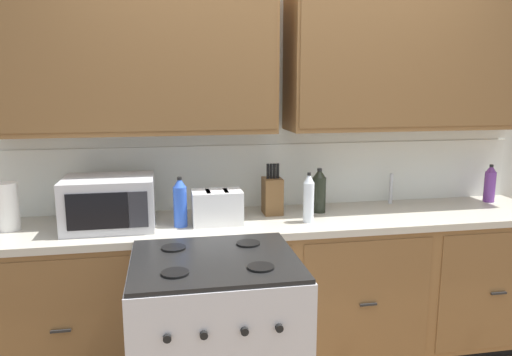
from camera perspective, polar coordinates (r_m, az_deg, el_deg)
name	(u,v)px	position (r m, az deg, el deg)	size (l,w,h in m)	color
wall_unit	(279,90)	(3.00, 2.69, 10.17)	(4.48, 0.40, 2.47)	silver
counter_run	(284,289)	(3.06, 3.34, -12.83)	(3.31, 0.64, 0.93)	black
stove_range	(216,353)	(2.44, -4.65, -19.69)	(0.76, 0.68, 0.95)	#B7B7BC
microwave	(109,203)	(2.79, -16.73, -2.78)	(0.48, 0.37, 0.28)	#B7B7BC
toaster	(217,207)	(2.76, -4.56, -3.41)	(0.28, 0.18, 0.19)	white
knife_block	(272,195)	(2.96, 1.92, -2.01)	(0.11, 0.14, 0.31)	brown
sink_faucet	(391,189)	(3.34, 15.46, -1.20)	(0.02, 0.02, 0.20)	#B2B5BA
paper_towel_roll	(7,207)	(2.95, -27.00, -2.98)	(0.12, 0.12, 0.26)	white
bottle_clear	(309,198)	(2.79, 6.16, -2.34)	(0.06, 0.06, 0.29)	silver
bottle_violet	(490,184)	(3.62, 25.62, -0.60)	(0.07, 0.07, 0.25)	#663384
bottle_blue	(180,202)	(2.72, -8.84, -2.83)	(0.07, 0.07, 0.28)	blue
bottle_dark	(319,191)	(3.02, 7.36, -1.51)	(0.08, 0.08, 0.27)	black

